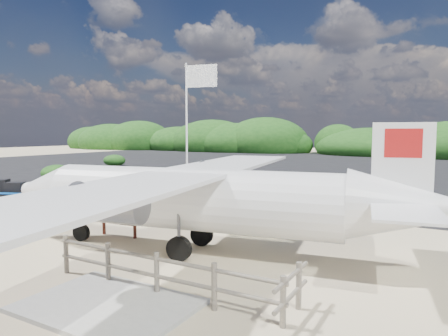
# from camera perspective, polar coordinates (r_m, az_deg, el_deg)

# --- Properties ---
(ground) EXTENTS (160.00, 160.00, 0.00)m
(ground) POSITION_cam_1_polar(r_m,az_deg,el_deg) (16.95, -14.78, -7.53)
(ground) COLOR beige
(asphalt_apron) EXTENTS (90.00, 50.00, 0.04)m
(asphalt_apron) POSITION_cam_1_polar(r_m,az_deg,el_deg) (43.56, 13.83, 0.17)
(asphalt_apron) COLOR #B2B2B2
(asphalt_apron) RESTS_ON ground
(lagoon) EXTENTS (9.00, 7.00, 0.40)m
(lagoon) POSITION_cam_1_polar(r_m,az_deg,el_deg) (24.79, -27.45, -3.95)
(lagoon) COLOR #B2B2B2
(lagoon) RESTS_ON ground
(walkway_pad) EXTENTS (3.50, 2.50, 0.10)m
(walkway_pad) POSITION_cam_1_polar(r_m,az_deg,el_deg) (9.18, -16.24, -18.62)
(walkway_pad) COLOR #B2B2B2
(walkway_pad) RESTS_ON ground
(vegetation_band) EXTENTS (124.00, 8.00, 4.40)m
(vegetation_band) POSITION_cam_1_polar(r_m,az_deg,el_deg) (67.93, 19.50, 1.76)
(vegetation_band) COLOR #B2B2B2
(vegetation_band) RESTS_ON ground
(fence) EXTENTS (6.40, 2.00, 1.10)m
(fence) POSITION_cam_1_polar(r_m,az_deg,el_deg) (9.55, -9.53, -17.53)
(fence) COLOR #B2B2B2
(fence) RESTS_ON ground
(baggage_cart) EXTENTS (2.94, 2.27, 1.30)m
(baggage_cart) POSITION_cam_1_polar(r_m,az_deg,el_deg) (20.35, -28.12, -5.86)
(baggage_cart) COLOR blue
(baggage_cart) RESTS_ON ground
(flagpole) EXTENTS (1.34, 0.74, 6.32)m
(flagpole) POSITION_cam_1_polar(r_m,az_deg,el_deg) (16.09, -5.24, -8.05)
(flagpole) COLOR white
(flagpole) RESTS_ON ground
(signboard) EXTENTS (1.54, 0.28, 1.26)m
(signboard) POSITION_cam_1_polar(r_m,az_deg,el_deg) (14.76, -14.73, -9.41)
(signboard) COLOR #522217
(signboard) RESTS_ON ground
(crew_a) EXTENTS (0.64, 0.50, 1.55)m
(crew_a) POSITION_cam_1_polar(r_m,az_deg,el_deg) (22.77, -12.32, -2.28)
(crew_a) COLOR #15144C
(crew_a) RESTS_ON ground
(crew_b) EXTENTS (1.11, 0.99, 1.89)m
(crew_b) POSITION_cam_1_polar(r_m,az_deg,el_deg) (20.06, 0.08, -2.65)
(crew_b) COLOR #15144C
(crew_b) RESTS_ON ground
(aircraft_small) EXTENTS (11.01, 11.01, 2.95)m
(aircraft_small) POSITION_cam_1_polar(r_m,az_deg,el_deg) (52.41, 9.01, 1.07)
(aircraft_small) COLOR #B2B2B2
(aircraft_small) RESTS_ON ground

